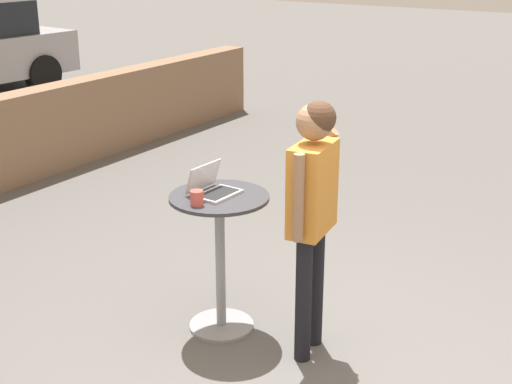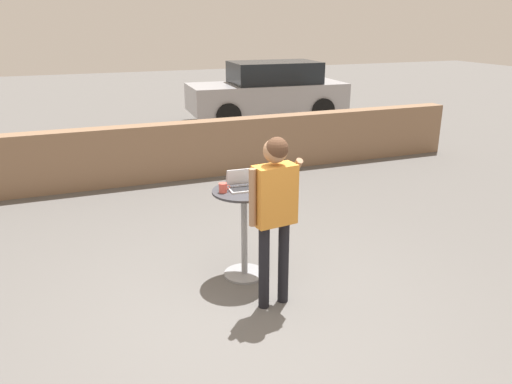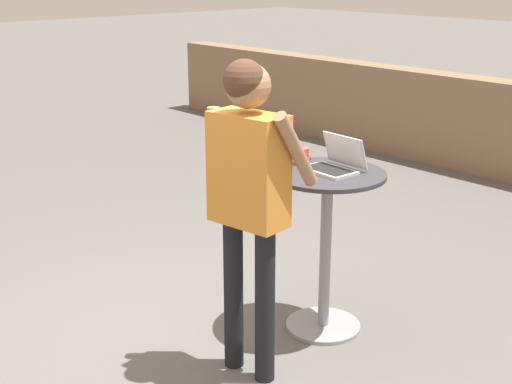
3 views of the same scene
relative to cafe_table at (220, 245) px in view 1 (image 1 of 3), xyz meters
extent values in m
plane|color=#5B5956|center=(-0.22, -0.85, -0.66)|extent=(50.00, 50.00, 0.00)
cylinder|color=gray|center=(0.00, 0.00, -0.65)|extent=(0.47, 0.47, 0.03)
cylinder|color=gray|center=(0.00, 0.00, -0.15)|extent=(0.07, 0.07, 0.98)
cylinder|color=#333338|center=(0.00, 0.00, 0.36)|extent=(0.70, 0.70, 0.02)
cube|color=#B7BABF|center=(0.00, 0.01, 0.38)|extent=(0.33, 0.22, 0.02)
cube|color=black|center=(0.00, 0.01, 0.39)|extent=(0.29, 0.18, 0.00)
cube|color=#B7BABF|center=(0.01, 0.14, 0.48)|extent=(0.32, 0.09, 0.19)
cube|color=white|center=(0.01, 0.13, 0.48)|extent=(0.29, 0.07, 0.17)
cylinder|color=#C14C42|center=(-0.23, 0.01, 0.42)|extent=(0.09, 0.09, 0.10)
torus|color=#C14C42|center=(-0.17, 0.01, 0.42)|extent=(0.05, 0.01, 0.05)
cylinder|color=black|center=(-0.05, -0.71, -0.21)|extent=(0.11, 0.11, 0.90)
cylinder|color=black|center=(0.18, -0.68, -0.21)|extent=(0.11, 0.11, 0.90)
cube|color=orange|center=(0.07, -0.69, 0.53)|extent=(0.44, 0.26, 0.59)
sphere|color=#936B4C|center=(0.07, -0.69, 0.97)|extent=(0.23, 0.23, 0.23)
sphere|color=#472D1E|center=(0.07, -0.72, 1.00)|extent=(0.22, 0.22, 0.22)
cylinder|color=#936B4C|center=(-0.17, -0.72, 0.55)|extent=(0.07, 0.07, 0.56)
cylinder|color=#936B4C|center=(0.30, -0.58, 0.66)|extent=(0.11, 0.34, 0.43)
cylinder|color=black|center=(5.11, 7.63, -0.32)|extent=(0.70, 0.26, 0.69)
camera|label=1|loc=(-3.75, -2.71, 2.05)|focal=50.00mm
camera|label=2|loc=(-1.73, -4.83, 2.13)|focal=35.00mm
camera|label=3|loc=(2.72, -3.05, 1.55)|focal=50.00mm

